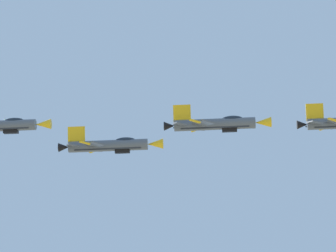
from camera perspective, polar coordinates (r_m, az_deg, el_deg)
name	(u,v)px	position (r m, az deg, el deg)	size (l,w,h in m)	color
fighter_jet_left_wing	(217,124)	(121.15, 3.41, 0.13)	(15.93, 9.42, 5.43)	#4C5666
fighter_jet_right_wing	(110,146)	(123.71, -4.07, -1.37)	(15.93, 9.51, 5.37)	#4C5666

